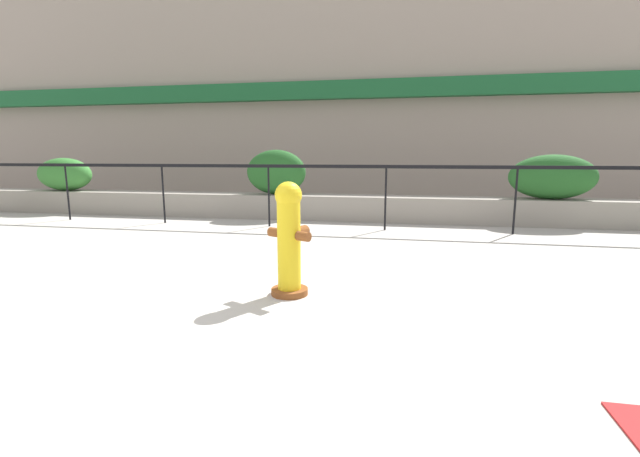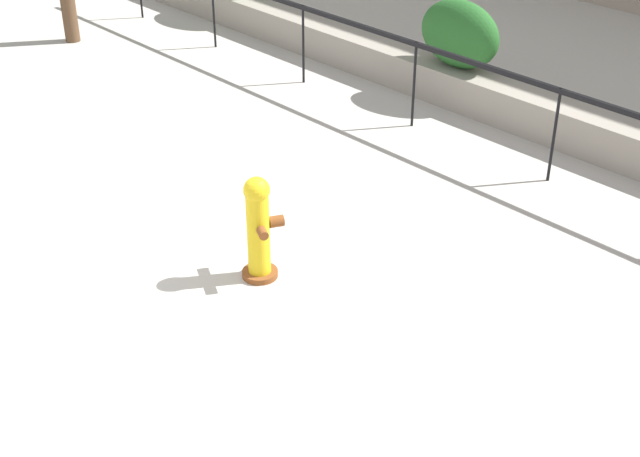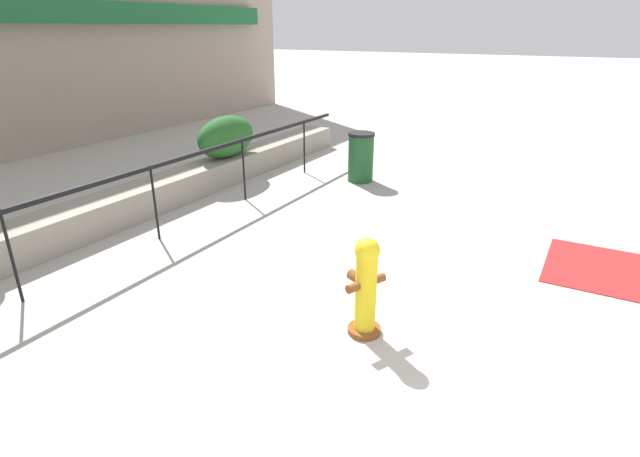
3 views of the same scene
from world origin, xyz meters
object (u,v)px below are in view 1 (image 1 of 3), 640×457
(hedge_bush_1, at_px, (276,172))
(hedge_bush_2, at_px, (553,177))
(hedge_bush_0, at_px, (65,174))
(fire_hydrant, at_px, (289,238))

(hedge_bush_1, bearing_deg, hedge_bush_2, 0.00)
(hedge_bush_0, relative_size, hedge_bush_1, 1.07)
(hedge_bush_1, distance_m, fire_hydrant, 5.13)
(hedge_bush_0, distance_m, fire_hydrant, 8.28)
(hedge_bush_1, distance_m, hedge_bush_2, 5.35)
(hedge_bush_1, relative_size, hedge_bush_2, 0.81)
(hedge_bush_0, bearing_deg, fire_hydrant, -36.03)
(hedge_bush_0, height_order, fire_hydrant, hedge_bush_0)
(hedge_bush_2, bearing_deg, hedge_bush_1, 180.00)
(hedge_bush_0, height_order, hedge_bush_2, hedge_bush_2)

